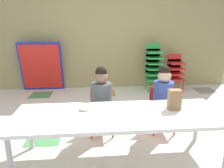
{
  "coord_description": "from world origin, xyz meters",
  "views": [
    {
      "loc": [
        -0.23,
        -2.52,
        1.42
      ],
      "look_at": [
        -0.03,
        -0.29,
        0.79
      ],
      "focal_mm": 33.8,
      "sensor_mm": 36.0,
      "label": 1
    }
  ],
  "objects": [
    {
      "name": "paper_plate_near_edge",
      "position": [
        -0.34,
        -0.42,
        0.54
      ],
      "size": [
        0.18,
        0.18,
        0.01
      ],
      "primitive_type": "cylinder",
      "color": "white",
      "rests_on": "craft_table"
    },
    {
      "name": "seated_child_middle_seat",
      "position": [
        0.68,
        0.06,
        0.55
      ],
      "size": [
        0.32,
        0.31,
        0.92
      ],
      "color": "red",
      "rests_on": "ground_plane"
    },
    {
      "name": "folded_activity_table",
      "position": [
        -1.37,
        2.12,
        0.54
      ],
      "size": [
        0.9,
        0.29,
        1.09
      ],
      "color": "#1E33BF",
      "rests_on": "ground_plane"
    },
    {
      "name": "kid_chair_green_stack",
      "position": [
        1.08,
        1.93,
        0.58
      ],
      "size": [
        0.32,
        0.3,
        1.04
      ],
      "color": "green",
      "rests_on": "ground_plane"
    },
    {
      "name": "back_wall",
      "position": [
        0.0,
        2.32,
        1.27
      ],
      "size": [
        5.9,
        0.1,
        2.54
      ],
      "primitive_type": "cube",
      "color": "tan",
      "rests_on": "ground_plane"
    },
    {
      "name": "craft_table",
      "position": [
        0.03,
        -0.54,
        0.5
      ],
      "size": [
        2.18,
        0.74,
        0.54
      ],
      "color": "white",
      "rests_on": "ground_plane"
    },
    {
      "name": "ground_plane",
      "position": [
        0.0,
        0.0,
        -0.01
      ],
      "size": [
        5.9,
        4.64,
        0.02
      ],
      "color": "silver"
    },
    {
      "name": "donut_powdered_on_plate",
      "position": [
        -0.34,
        -0.42,
        0.57
      ],
      "size": [
        0.12,
        0.12,
        0.03
      ],
      "primitive_type": "torus",
      "color": "white",
      "rests_on": "craft_table"
    },
    {
      "name": "paper_bag_brown",
      "position": [
        0.62,
        -0.46,
        0.65
      ],
      "size": [
        0.13,
        0.09,
        0.22
      ],
      "primitive_type": "cube",
      "color": "#9E754C",
      "rests_on": "craft_table"
    },
    {
      "name": "kid_chair_red_stack",
      "position": [
        1.58,
        1.93,
        0.46
      ],
      "size": [
        0.32,
        0.3,
        0.8
      ],
      "color": "red",
      "rests_on": "ground_plane"
    },
    {
      "name": "seated_child_near_camera",
      "position": [
        -0.14,
        0.06,
        0.55
      ],
      "size": [
        0.32,
        0.32,
        0.92
      ],
      "color": "red",
      "rests_on": "ground_plane"
    }
  ]
}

